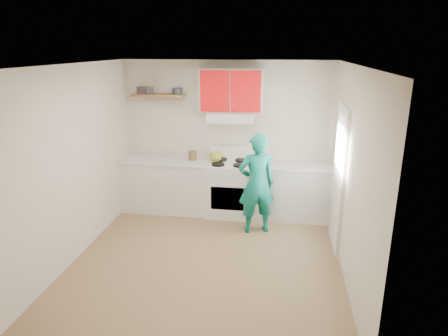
% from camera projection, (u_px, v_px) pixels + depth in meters
% --- Properties ---
extents(floor, '(3.80, 3.80, 0.00)m').
position_uv_depth(floor, '(208.00, 258.00, 5.46)').
color(floor, brown).
rests_on(floor, ground).
extents(ceiling, '(3.60, 3.80, 0.04)m').
position_uv_depth(ceiling, '(205.00, 65.00, 4.69)').
color(ceiling, white).
rests_on(ceiling, floor).
extents(back_wall, '(3.60, 0.04, 2.60)m').
position_uv_depth(back_wall, '(227.00, 137.00, 6.87)').
color(back_wall, beige).
rests_on(back_wall, floor).
extents(front_wall, '(3.60, 0.04, 2.60)m').
position_uv_depth(front_wall, '(163.00, 236.00, 3.28)').
color(front_wall, beige).
rests_on(front_wall, floor).
extents(left_wall, '(0.04, 3.80, 2.60)m').
position_uv_depth(left_wall, '(76.00, 163.00, 5.32)').
color(left_wall, beige).
rests_on(left_wall, floor).
extents(right_wall, '(0.04, 3.80, 2.60)m').
position_uv_depth(right_wall, '(351.00, 175.00, 4.82)').
color(right_wall, beige).
rests_on(right_wall, floor).
extents(door, '(0.05, 0.85, 2.05)m').
position_uv_depth(door, '(339.00, 178.00, 5.57)').
color(door, white).
rests_on(door, floor).
extents(door_glass, '(0.01, 0.55, 0.95)m').
position_uv_depth(door_glass, '(340.00, 149.00, 5.45)').
color(door_glass, white).
rests_on(door_glass, door).
extents(counter_left, '(1.52, 0.60, 0.90)m').
position_uv_depth(counter_left, '(166.00, 185.00, 6.98)').
color(counter_left, silver).
rests_on(counter_left, floor).
extents(counter_right, '(1.32, 0.60, 0.90)m').
position_uv_depth(counter_right, '(291.00, 192.00, 6.68)').
color(counter_right, silver).
rests_on(counter_right, floor).
extents(stove, '(0.76, 0.65, 0.92)m').
position_uv_depth(stove, '(230.00, 189.00, 6.80)').
color(stove, white).
rests_on(stove, floor).
extents(range_hood, '(0.76, 0.44, 0.15)m').
position_uv_depth(range_hood, '(231.00, 117.00, 6.53)').
color(range_hood, silver).
rests_on(range_hood, back_wall).
extents(upper_cabinets, '(1.02, 0.33, 0.70)m').
position_uv_depth(upper_cabinets, '(232.00, 90.00, 6.46)').
color(upper_cabinets, red).
rests_on(upper_cabinets, back_wall).
extents(shelf, '(0.90, 0.30, 0.04)m').
position_uv_depth(shelf, '(159.00, 95.00, 6.67)').
color(shelf, brown).
rests_on(shelf, back_wall).
extents(books, '(0.27, 0.23, 0.12)m').
position_uv_depth(books, '(145.00, 90.00, 6.68)').
color(books, '#463D42').
rests_on(books, shelf).
extents(tin, '(0.19, 0.19, 0.10)m').
position_uv_depth(tin, '(177.00, 91.00, 6.63)').
color(tin, '#333D4C').
rests_on(tin, shelf).
extents(kettle, '(0.27, 0.27, 0.19)m').
position_uv_depth(kettle, '(216.00, 156.00, 6.73)').
color(kettle, olive).
rests_on(kettle, stove).
extents(crock, '(0.16, 0.16, 0.17)m').
position_uv_depth(crock, '(193.00, 156.00, 6.83)').
color(crock, '#4F3A22').
rests_on(crock, counter_left).
extents(cutting_board, '(0.30, 0.24, 0.02)m').
position_uv_depth(cutting_board, '(285.00, 167.00, 6.47)').
color(cutting_board, olive).
rests_on(cutting_board, counter_right).
extents(silicone_mat, '(0.40, 0.36, 0.01)m').
position_uv_depth(silicone_mat, '(321.00, 168.00, 6.43)').
color(silicone_mat, red).
rests_on(silicone_mat, counter_right).
extents(person, '(0.67, 0.54, 1.58)m').
position_uv_depth(person, '(257.00, 184.00, 6.04)').
color(person, '#0C7062').
rests_on(person, floor).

